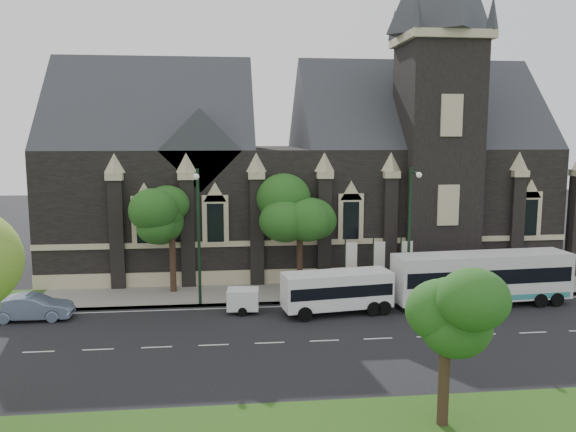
{
  "coord_description": "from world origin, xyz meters",
  "views": [
    {
      "loc": [
        -2.24,
        -29.76,
        11.19
      ],
      "look_at": [
        1.66,
        6.0,
        6.05
      ],
      "focal_mm": 35.97,
      "sensor_mm": 36.0,
      "label": 1
    }
  ],
  "objects": [
    {
      "name": "tree_walk_left",
      "position": [
        -5.8,
        10.7,
        5.73
      ],
      "size": [
        3.91,
        3.91,
        7.64
      ],
      "color": "black",
      "rests_on": "ground"
    },
    {
      "name": "street_lamp_mid",
      "position": [
        -4.0,
        7.09,
        5.11
      ],
      "size": [
        0.36,
        1.88,
        9.0
      ],
      "color": "black",
      "rests_on": "ground"
    },
    {
      "name": "banner_flag_center",
      "position": [
        8.29,
        9.0,
        2.38
      ],
      "size": [
        0.9,
        0.1,
        4.0
      ],
      "color": "black",
      "rests_on": "ground"
    },
    {
      "name": "banner_flag_right",
      "position": [
        10.29,
        9.0,
        2.38
      ],
      "size": [
        0.9,
        0.1,
        4.0
      ],
      "color": "black",
      "rests_on": "ground"
    },
    {
      "name": "street_lamp_near",
      "position": [
        10.0,
        7.09,
        5.11
      ],
      "size": [
        0.36,
        1.88,
        9.0
      ],
      "color": "black",
      "rests_on": "ground"
    },
    {
      "name": "banner_flag_left",
      "position": [
        6.29,
        9.0,
        2.38
      ],
      "size": [
        0.9,
        0.1,
        4.0
      ],
      "color": "black",
      "rests_on": "ground"
    },
    {
      "name": "tour_coach",
      "position": [
        14.42,
        5.52,
        1.87
      ],
      "size": [
        11.92,
        3.4,
        3.44
      ],
      "rotation": [
        0.0,
        0.0,
        0.07
      ],
      "color": "silver",
      "rests_on": "ground"
    },
    {
      "name": "museum",
      "position": [
        5.12,
        18.78,
        8.17
      ],
      "size": [
        40.0,
        17.7,
        29.9
      ],
      "color": "black",
      "rests_on": "ground"
    },
    {
      "name": "box_trailer",
      "position": [
        -1.25,
        5.51,
        0.86
      ],
      "size": [
        2.89,
        1.7,
        1.51
      ],
      "rotation": [
        0.0,
        0.0,
        -0.08
      ],
      "color": "white",
      "rests_on": "ground"
    },
    {
      "name": "tree_park_east",
      "position": [
        6.18,
        -9.32,
        4.62
      ],
      "size": [
        3.4,
        3.4,
        6.28
      ],
      "color": "black",
      "rests_on": "ground"
    },
    {
      "name": "tree_walk_right",
      "position": [
        3.21,
        10.71,
        5.82
      ],
      "size": [
        4.08,
        4.08,
        7.8
      ],
      "color": "black",
      "rests_on": "ground"
    },
    {
      "name": "ground",
      "position": [
        0.0,
        0.0,
        0.0
      ],
      "size": [
        160.0,
        160.0,
        0.0
      ],
      "primitive_type": "plane",
      "color": "black",
      "rests_on": "ground"
    },
    {
      "name": "sedan",
      "position": [
        -14.0,
        5.47,
        0.78
      ],
      "size": [
        4.72,
        1.67,
        1.55
      ],
      "primitive_type": "imported",
      "rotation": [
        0.0,
        0.0,
        1.58
      ],
      "color": "#7384A6",
      "rests_on": "ground"
    },
    {
      "name": "sidewalk",
      "position": [
        0.0,
        9.5,
        0.07
      ],
      "size": [
        80.0,
        5.0,
        0.15
      ],
      "primitive_type": "cube",
      "color": "gray",
      "rests_on": "ground"
    },
    {
      "name": "shuttle_bus",
      "position": [
        4.63,
        4.74,
        1.53
      ],
      "size": [
        7.06,
        3.24,
        2.63
      ],
      "rotation": [
        0.0,
        0.0,
        0.14
      ],
      "color": "white",
      "rests_on": "ground"
    }
  ]
}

